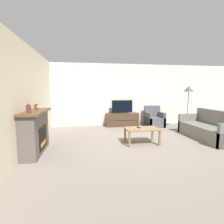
{
  "coord_description": "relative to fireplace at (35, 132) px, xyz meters",
  "views": [
    {
      "loc": [
        -1.54,
        -4.78,
        1.52
      ],
      "look_at": [
        -0.68,
        0.73,
        0.85
      ],
      "focal_mm": 28.0,
      "sensor_mm": 36.0,
      "label": 1
    }
  ],
  "objects": [
    {
      "name": "tv",
      "position": [
        2.82,
        2.91,
        0.3
      ],
      "size": [
        0.9,
        0.18,
        0.56
      ],
      "color": "black",
      "rests_on": "tv_stand"
    },
    {
      "name": "mantel_clock",
      "position": [
        0.02,
        0.15,
        0.59
      ],
      "size": [
        0.08,
        0.11,
        0.15
      ],
      "color": "brown",
      "rests_on": "fireplace"
    },
    {
      "name": "mantel_vase_left",
      "position": [
        0.02,
        -0.44,
        0.61
      ],
      "size": [
        0.1,
        0.1,
        0.21
      ],
      "color": "#512D23",
      "rests_on": "fireplace"
    },
    {
      "name": "remote",
      "position": [
        2.77,
        0.4,
        -0.07
      ],
      "size": [
        0.07,
        0.16,
        0.02
      ],
      "rotation": [
        0.0,
        0.0,
        0.21
      ],
      "color": "black",
      "rests_on": "coffee_table"
    },
    {
      "name": "wall_left",
      "position": [
        -0.21,
        0.35,
        0.82
      ],
      "size": [
        0.06,
        12.0,
        2.7
      ],
      "color": "beige",
      "rests_on": "ground"
    },
    {
      "name": "coffee_table",
      "position": [
        2.84,
        0.33,
        -0.14
      ],
      "size": [
        0.95,
        0.61,
        0.45
      ],
      "color": "brown",
      "rests_on": "ground"
    },
    {
      "name": "ground_plane",
      "position": [
        2.76,
        0.35,
        -0.53
      ],
      "size": [
        24.0,
        24.0,
        0.0
      ],
      "primitive_type": "plane",
      "color": "slate"
    },
    {
      "name": "couch",
      "position": [
        5.16,
        0.5,
        -0.24
      ],
      "size": [
        0.91,
        2.05,
        0.9
      ],
      "color": "#66605B",
      "rests_on": "ground"
    },
    {
      "name": "armchair",
      "position": [
        4.18,
        2.67,
        -0.25
      ],
      "size": [
        0.7,
        0.76,
        0.87
      ],
      "color": "#4C4C51",
      "rests_on": "ground"
    },
    {
      "name": "fireplace",
      "position": [
        0.0,
        0.0,
        0.0
      ],
      "size": [
        0.48,
        1.48,
        1.05
      ],
      "color": "#564C47",
      "rests_on": "ground"
    },
    {
      "name": "wall_back",
      "position": [
        2.76,
        3.22,
        0.82
      ],
      "size": [
        12.0,
        0.06,
        2.7
      ],
      "color": "beige",
      "rests_on": "ground"
    },
    {
      "name": "tv_stand",
      "position": [
        2.82,
        2.92,
        -0.25
      ],
      "size": [
        1.39,
        0.47,
        0.57
      ],
      "color": "#422D1E",
      "rests_on": "ground"
    },
    {
      "name": "floor_lamp",
      "position": [
        5.25,
        1.89,
        0.98
      ],
      "size": [
        0.37,
        0.37,
        1.72
      ],
      "color": "black",
      "rests_on": "ground"
    }
  ]
}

